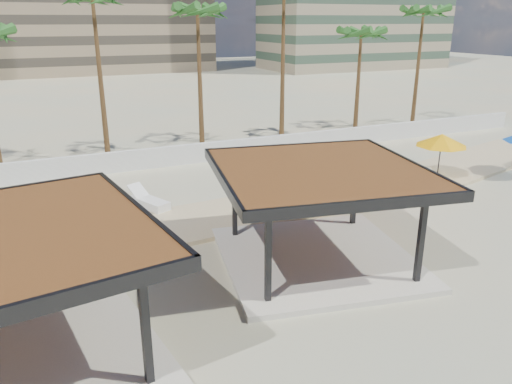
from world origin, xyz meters
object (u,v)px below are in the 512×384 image
umbrella_c (358,152)px  lounger_c (434,184)px  lounger_d (392,183)px  pavilion_west (2,290)px  pavilion_central (319,206)px  lounger_b (362,196)px  lounger_a (149,202)px

umbrella_c → lounger_c: bearing=0.5°
lounger_d → pavilion_west: bearing=146.0°
pavilion_central → lounger_b: (5.02, 4.19, -1.72)m
lounger_a → lounger_b: 9.98m
pavilion_west → lounger_b: size_ratio=3.39×
lounger_a → lounger_b: size_ratio=1.00×
lounger_b → lounger_d: bearing=-34.0°
lounger_b → lounger_c: size_ratio=1.12×
lounger_c → lounger_b: bearing=103.0°
lounger_b → lounger_a: bearing=104.3°
pavilion_west → lounger_c: 20.45m
umbrella_c → lounger_d: bearing=19.5°
pavilion_central → umbrella_c: (4.57, 4.14, 0.51)m
umbrella_c → lounger_d: 3.89m
pavilion_central → lounger_b: 6.76m
umbrella_c → lounger_a: umbrella_c is taller
umbrella_c → lounger_d: umbrella_c is taller
pavilion_west → lounger_b: (14.99, 6.08, -1.77)m
pavilion_west → lounger_d: pavilion_west is taller
pavilion_central → lounger_a: (-4.37, 7.59, -1.72)m
lounger_b → lounger_d: size_ratio=1.02×
pavilion_central → pavilion_west: size_ratio=1.01×
pavilion_west → lounger_c: bearing=9.5°
pavilion_central → lounger_d: (7.57, 5.21, -1.72)m
pavilion_central → pavilion_west: (-9.98, -1.90, 0.06)m
pavilion_central → lounger_c: 10.49m
lounger_d → lounger_b: bearing=145.7°
lounger_b → lounger_c: bearing=-55.8°
pavilion_west → pavilion_central: bearing=2.9°
lounger_c → lounger_d: (-1.89, 1.02, 0.03)m
pavilion_central → lounger_a: 8.92m
pavilion_central → lounger_c: pavilion_central is taller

